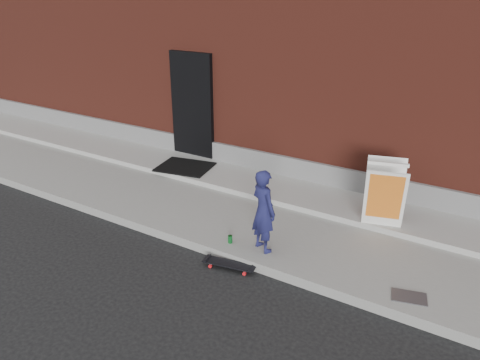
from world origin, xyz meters
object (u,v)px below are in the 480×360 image
Objects in this scene: child at (263,211)px; pizza_sign at (385,193)px; skateboard at (229,264)px; soda_can at (230,239)px.

child is 1.23× the size of pizza_sign.
skateboard is 6.35× the size of soda_can.
soda_can is (-0.51, -0.11, -0.57)m from child.
pizza_sign is 8.29× the size of soda_can.
child is 1.61× the size of skateboard.
child reaches higher than skateboard.
child is at bearing 62.97° from skateboard.
skateboard is (-0.26, -0.52, -0.72)m from child.
soda_can is (-0.25, 0.41, 0.14)m from skateboard.
child is 10.21× the size of soda_can.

